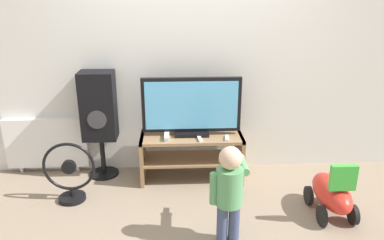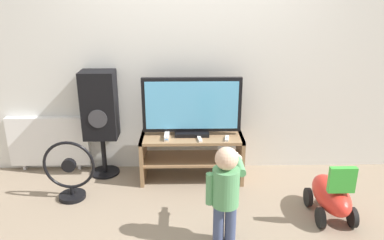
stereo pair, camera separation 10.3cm
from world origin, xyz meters
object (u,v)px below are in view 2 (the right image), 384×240
(ride_on_toy, at_px, (331,195))
(radiator, at_px, (49,141))
(game_console, at_px, (167,136))
(remote_secondary, at_px, (200,139))
(floor_fan, at_px, (70,173))
(speaker_tower, at_px, (100,108))
(remote_primary, at_px, (227,138))
(child, at_px, (226,187))
(television, at_px, (192,107))

(ride_on_toy, height_order, radiator, radiator)
(game_console, xyz_separation_m, remote_secondary, (0.33, -0.06, -0.01))
(floor_fan, bearing_deg, speaker_tower, 67.33)
(game_console, relative_size, radiator, 0.23)
(remote_primary, xyz_separation_m, child, (-0.11, -0.95, -0.01))
(remote_secondary, xyz_separation_m, ride_on_toy, (1.13, -0.61, -0.29))
(child, bearing_deg, remote_secondary, 99.93)
(remote_secondary, relative_size, floor_fan, 0.23)
(remote_primary, bearing_deg, child, -96.65)
(remote_secondary, height_order, floor_fan, floor_fan)
(remote_primary, height_order, remote_secondary, same)
(remote_secondary, bearing_deg, game_console, 169.52)
(floor_fan, bearing_deg, child, -25.65)
(game_console, relative_size, remote_secondary, 1.47)
(ride_on_toy, bearing_deg, child, -161.60)
(speaker_tower, height_order, ride_on_toy, speaker_tower)
(remote_primary, xyz_separation_m, speaker_tower, (-1.30, 0.24, 0.25))
(game_console, xyz_separation_m, child, (0.49, -1.00, -0.03))
(remote_primary, bearing_deg, floor_fan, -169.70)
(game_console, distance_m, ride_on_toy, 1.64)
(game_console, bearing_deg, radiator, 167.16)
(floor_fan, distance_m, radiator, 0.74)
(television, height_order, speaker_tower, speaker_tower)
(speaker_tower, bearing_deg, television, -5.89)
(television, height_order, remote_primary, television)
(game_console, height_order, remote_primary, game_console)
(television, bearing_deg, ride_on_toy, -32.43)
(television, xyz_separation_m, radiator, (-1.56, 0.21, -0.45))
(television, distance_m, child, 1.15)
(remote_secondary, bearing_deg, floor_fan, -167.96)
(remote_primary, relative_size, radiator, 0.15)
(game_console, xyz_separation_m, remote_primary, (0.60, -0.05, -0.01))
(remote_secondary, distance_m, radiator, 1.68)
(floor_fan, bearing_deg, game_console, 19.66)
(television, xyz_separation_m, floor_fan, (-1.16, -0.41, -0.52))
(game_console, bearing_deg, remote_primary, -4.72)
(television, relative_size, floor_fan, 1.69)
(speaker_tower, bearing_deg, game_console, -15.16)
(television, xyz_separation_m, speaker_tower, (-0.95, 0.10, -0.03))
(game_console, relative_size, ride_on_toy, 0.33)
(child, height_order, radiator, child)
(remote_secondary, bearing_deg, radiator, 167.63)
(game_console, bearing_deg, floor_fan, -160.34)
(remote_secondary, distance_m, ride_on_toy, 1.32)
(child, xyz_separation_m, floor_fan, (-1.40, 0.67, -0.22))
(remote_secondary, xyz_separation_m, radiator, (-1.63, 0.36, -0.16))
(radiator, bearing_deg, game_console, -12.84)
(game_console, height_order, child, child)
(remote_secondary, bearing_deg, child, -80.07)
(speaker_tower, height_order, floor_fan, speaker_tower)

